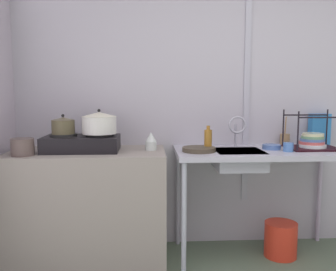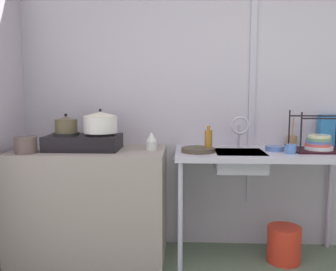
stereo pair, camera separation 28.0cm
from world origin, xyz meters
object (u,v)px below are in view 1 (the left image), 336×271
Objects in this scene: pot_on_left_burner at (63,125)px; sink_basin at (239,160)px; bucket_on_floor at (281,239)px; stove at (82,143)px; pot_beside_stove at (23,147)px; dish_rack at (312,142)px; faucet at (237,127)px; frying_pan at (199,149)px; utensil_jar at (285,139)px; pot_on_right_burner at (99,123)px; cereal_box at (319,129)px; percolator at (151,141)px; small_bowl_on_drainboard at (272,147)px; bottle_by_sink at (208,140)px; cup_by_rack at (288,147)px.

sink_basin is (1.34, -0.04, -0.27)m from pot_on_left_burner.
sink_basin is at bearing -176.48° from bucket_on_floor.
stove is 3.50× the size of pot_beside_stove.
dish_rack is at bearing 0.67° from stove.
faucet is 0.41m from frying_pan.
bucket_on_floor is at bearing 3.90° from frying_pan.
pot_on_left_burner is at bearing 178.15° from sink_basin.
pot_on_left_burner is at bearing -175.20° from faucet.
sink_basin is 0.75m from bucket_on_floor.
pot_on_right_burner is at bearing -170.79° from utensil_jar.
cereal_box is at bearing 33.77° from bucket_on_floor.
pot_on_right_burner reaches higher than percolator.
dish_rack is 1.63× the size of utensil_jar.
pot_on_left_burner is 1.62m from small_bowl_on_drainboard.
stove is 0.19m from pot_on_left_burner.
pot_on_right_burner is (0.13, -0.00, 0.15)m from stove.
faucet reaches higher than bucket_on_floor.
sink_basin is at bearing -167.54° from small_bowl_on_drainboard.
pot_on_right_burner is 1.38× the size of bottle_by_sink.
faucet is at bearing 25.76° from bottle_by_sink.
bucket_on_floor is at bearing -21.55° from faucet.
stove is at bearing 180.00° from pot_on_right_burner.
pot_beside_stove is 1.36m from bottle_by_sink.
pot_beside_stove is at bearing -155.32° from stove.
bucket_on_floor is (0.09, -0.04, -0.75)m from small_bowl_on_drainboard.
pot_beside_stove is 0.67× the size of utensil_jar.
dish_rack reaches higher than cup_by_rack.
utensil_jar reaches higher than frying_pan.
bucket_on_floor is at bearing -2.49° from percolator.
cup_by_rack is at bearing -152.26° from dish_rack.
frying_pan is at bearing -14.17° from percolator.
bucket_on_floor is at bearing -24.16° from small_bowl_on_drainboard.
sink_basin is at bearing 169.89° from cup_by_rack.
pot_on_right_burner reaches higher than pot_beside_stove.
dish_rack is 0.84m from bottle_by_sink.
pot_beside_stove is 2.39m from cereal_box.
pot_on_right_burner is at bearing 175.69° from cup_by_rack.
utensil_jar is (0.45, 0.13, -0.12)m from faucet.
frying_pan is 0.91× the size of bucket_on_floor.
cup_by_rack is 0.61m from bottle_by_sink.
cereal_box is at bearing 6.80° from pot_on_left_burner.
pot_on_right_burner is at bearing -176.79° from cereal_box.
dish_rack is at bearing -59.26° from utensil_jar.
pot_beside_stove is 1.16× the size of percolator.
stove reaches higher than pot_beside_stove.
frying_pan is 0.92m from dish_rack.
faucet is at bearing 7.34° from percolator.
sink_basin is 0.33m from frying_pan.
cup_by_rack is 0.27× the size of bucket_on_floor.
pot_on_left_burner is 1.36m from faucet.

